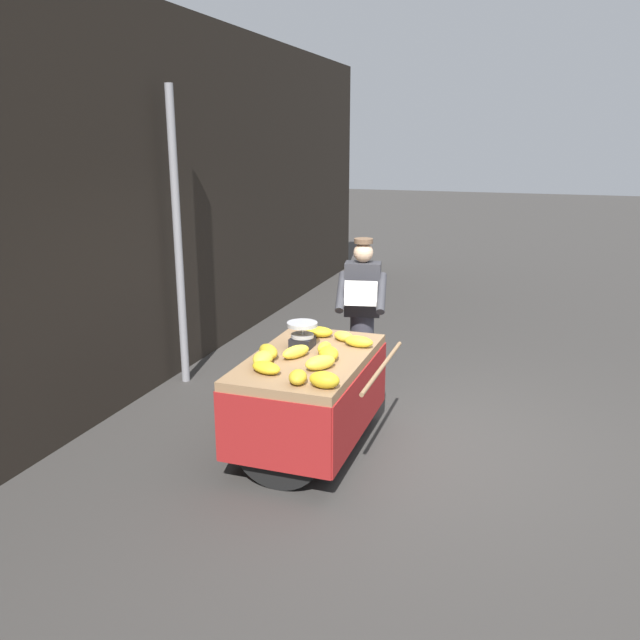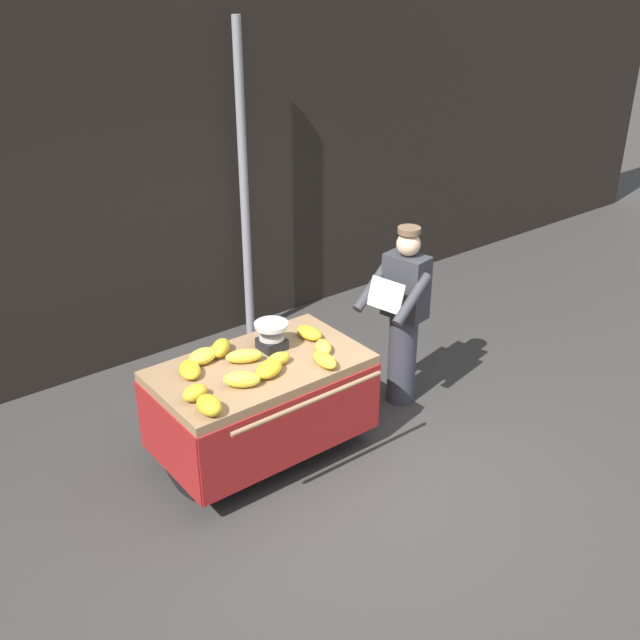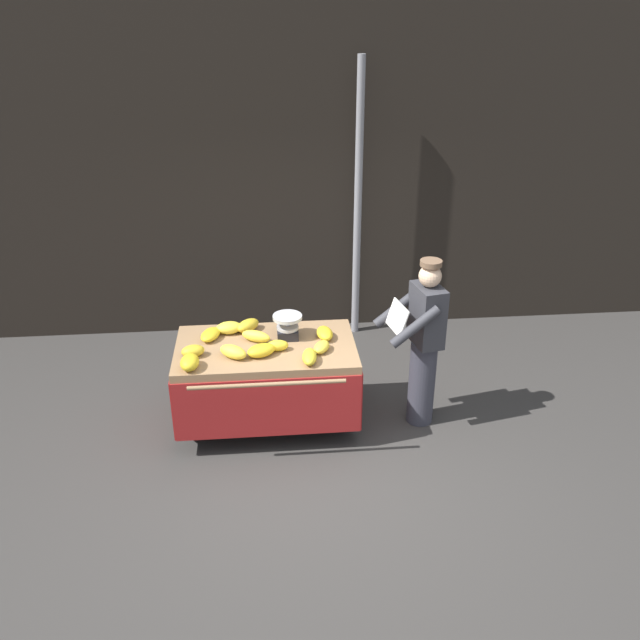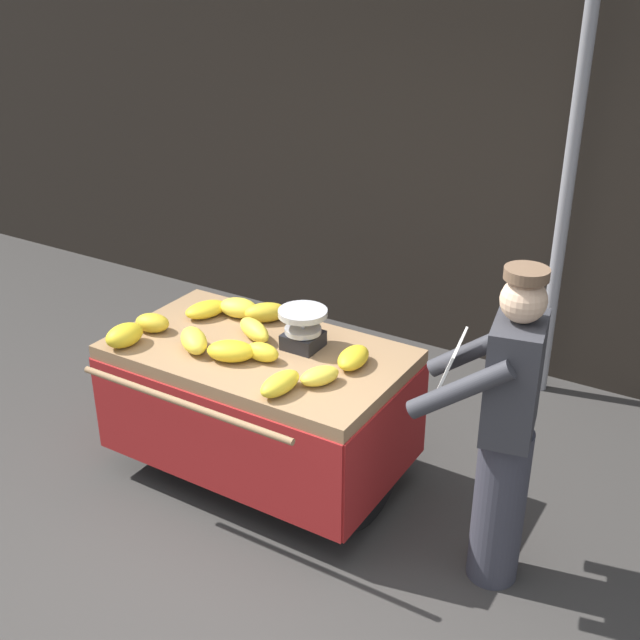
{
  "view_description": "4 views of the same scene",
  "coord_description": "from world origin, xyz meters",
  "px_view_note": "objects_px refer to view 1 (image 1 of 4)",
  "views": [
    {
      "loc": [
        -5.58,
        -1.08,
        2.73
      ],
      "look_at": [
        -0.38,
        0.7,
        1.19
      ],
      "focal_mm": 36.5,
      "sensor_mm": 36.0,
      "label": 1
    },
    {
      "loc": [
        -3.29,
        -3.63,
        3.87
      ],
      "look_at": [
        0.01,
        0.63,
        1.18
      ],
      "focal_mm": 42.36,
      "sensor_mm": 36.0,
      "label": 2
    },
    {
      "loc": [
        -0.49,
        -4.77,
        3.87
      ],
      "look_at": [
        0.01,
        0.65,
        1.19
      ],
      "focal_mm": 37.46,
      "sensor_mm": 36.0,
      "label": 3
    },
    {
      "loc": [
        1.92,
        -2.5,
        2.99
      ],
      "look_at": [
        -0.14,
        0.88,
        1.1
      ],
      "focal_mm": 44.73,
      "sensor_mm": 36.0,
      "label": 4
    }
  ],
  "objects_px": {
    "street_pole": "(178,241)",
    "banana_bunch_4": "(325,348)",
    "banana_bunch_3": "(298,377)",
    "banana_bunch_6": "(329,353)",
    "banana_bunch_2": "(266,368)",
    "banana_bunch_10": "(359,342)",
    "weighing_scale": "(302,335)",
    "banana_bunch_8": "(268,351)",
    "banana_bunch_1": "(263,358)",
    "banana_bunch_9": "(320,362)",
    "banana_bunch_0": "(344,336)",
    "vendor_person": "(362,316)",
    "banana_bunch_11": "(296,352)",
    "banana_bunch_7": "(324,380)",
    "banana_cart": "(309,382)",
    "banana_bunch_5": "(319,332)"
  },
  "relations": [
    {
      "from": "banana_bunch_1",
      "to": "street_pole",
      "type": "bearing_deg",
      "value": 48.17
    },
    {
      "from": "banana_bunch_5",
      "to": "vendor_person",
      "type": "distance_m",
      "value": 0.94
    },
    {
      "from": "banana_bunch_4",
      "to": "vendor_person",
      "type": "height_order",
      "value": "vendor_person"
    },
    {
      "from": "banana_bunch_4",
      "to": "banana_bunch_6",
      "type": "relative_size",
      "value": 0.75
    },
    {
      "from": "banana_bunch_7",
      "to": "vendor_person",
      "type": "xyz_separation_m",
      "value": [
        2.16,
        0.3,
        -0.08
      ]
    },
    {
      "from": "weighing_scale",
      "to": "banana_bunch_9",
      "type": "bearing_deg",
      "value": -145.71
    },
    {
      "from": "banana_bunch_9",
      "to": "banana_bunch_0",
      "type": "bearing_deg",
      "value": 3.04
    },
    {
      "from": "street_pole",
      "to": "banana_bunch_4",
      "type": "relative_size",
      "value": 16.3
    },
    {
      "from": "banana_bunch_9",
      "to": "vendor_person",
      "type": "bearing_deg",
      "value": 4.24
    },
    {
      "from": "banana_bunch_1",
      "to": "banana_bunch_4",
      "type": "relative_size",
      "value": 1.23
    },
    {
      "from": "banana_bunch_6",
      "to": "banana_bunch_0",
      "type": "bearing_deg",
      "value": 3.34
    },
    {
      "from": "banana_bunch_6",
      "to": "vendor_person",
      "type": "xyz_separation_m",
      "value": [
        1.53,
        0.12,
        -0.07
      ]
    },
    {
      "from": "banana_bunch_3",
      "to": "banana_bunch_6",
      "type": "distance_m",
      "value": 0.62
    },
    {
      "from": "banana_bunch_1",
      "to": "banana_bunch_8",
      "type": "height_order",
      "value": "banana_bunch_8"
    },
    {
      "from": "street_pole",
      "to": "banana_cart",
      "type": "relative_size",
      "value": 1.92
    },
    {
      "from": "street_pole",
      "to": "banana_bunch_3",
      "type": "bearing_deg",
      "value": -130.67
    },
    {
      "from": "banana_cart",
      "to": "banana_bunch_8",
      "type": "bearing_deg",
      "value": 117.17
    },
    {
      "from": "banana_bunch_0",
      "to": "banana_bunch_7",
      "type": "bearing_deg",
      "value": -170.14
    },
    {
      "from": "banana_bunch_11",
      "to": "banana_bunch_4",
      "type": "bearing_deg",
      "value": -45.1
    },
    {
      "from": "banana_bunch_10",
      "to": "banana_cart",
      "type": "bearing_deg",
      "value": 138.51
    },
    {
      "from": "banana_bunch_0",
      "to": "banana_bunch_7",
      "type": "distance_m",
      "value": 1.2
    },
    {
      "from": "banana_bunch_1",
      "to": "banana_bunch_11",
      "type": "xyz_separation_m",
      "value": [
        0.26,
        -0.2,
        -0.0
      ]
    },
    {
      "from": "banana_bunch_0",
      "to": "banana_bunch_1",
      "type": "distance_m",
      "value": 0.97
    },
    {
      "from": "banana_cart",
      "to": "banana_bunch_3",
      "type": "bearing_deg",
      "value": -167.54
    },
    {
      "from": "weighing_scale",
      "to": "banana_bunch_3",
      "type": "relative_size",
      "value": 1.33
    },
    {
      "from": "banana_bunch_1",
      "to": "banana_bunch_6",
      "type": "xyz_separation_m",
      "value": [
        0.31,
        -0.48,
        -0.0
      ]
    },
    {
      "from": "banana_bunch_8",
      "to": "banana_bunch_3",
      "type": "bearing_deg",
      "value": -136.92
    },
    {
      "from": "banana_bunch_8",
      "to": "banana_bunch_10",
      "type": "distance_m",
      "value": 0.86
    },
    {
      "from": "banana_bunch_2",
      "to": "banana_bunch_9",
      "type": "height_order",
      "value": "banana_bunch_9"
    },
    {
      "from": "banana_bunch_1",
      "to": "banana_bunch_8",
      "type": "distance_m",
      "value": 0.18
    },
    {
      "from": "street_pole",
      "to": "weighing_scale",
      "type": "relative_size",
      "value": 11.74
    },
    {
      "from": "banana_bunch_2",
      "to": "banana_bunch_4",
      "type": "bearing_deg",
      "value": -24.66
    },
    {
      "from": "banana_bunch_1",
      "to": "banana_bunch_7",
      "type": "xyz_separation_m",
      "value": [
        -0.32,
        -0.66,
        0.01
      ]
    },
    {
      "from": "banana_bunch_8",
      "to": "banana_bunch_10",
      "type": "xyz_separation_m",
      "value": [
        0.55,
        -0.66,
        -0.01
      ]
    },
    {
      "from": "banana_bunch_11",
      "to": "vendor_person",
      "type": "relative_size",
      "value": 0.17
    },
    {
      "from": "banana_bunch_2",
      "to": "banana_bunch_10",
      "type": "height_order",
      "value": "banana_bunch_10"
    },
    {
      "from": "street_pole",
      "to": "banana_bunch_9",
      "type": "height_order",
      "value": "street_pole"
    },
    {
      "from": "banana_bunch_1",
      "to": "banana_bunch_9",
      "type": "distance_m",
      "value": 0.5
    },
    {
      "from": "banana_bunch_7",
      "to": "banana_bunch_6",
      "type": "bearing_deg",
      "value": 15.41
    },
    {
      "from": "banana_cart",
      "to": "banana_bunch_10",
      "type": "distance_m",
      "value": 0.6
    },
    {
      "from": "banana_bunch_6",
      "to": "banana_bunch_8",
      "type": "bearing_deg",
      "value": 103.52
    },
    {
      "from": "banana_bunch_4",
      "to": "banana_bunch_11",
      "type": "height_order",
      "value": "banana_bunch_11"
    },
    {
      "from": "banana_bunch_2",
      "to": "banana_bunch_3",
      "type": "bearing_deg",
      "value": -113.0
    },
    {
      "from": "banana_bunch_2",
      "to": "banana_bunch_11",
      "type": "xyz_separation_m",
      "value": [
        0.43,
        -0.09,
        0.01
      ]
    },
    {
      "from": "street_pole",
      "to": "banana_bunch_3",
      "type": "relative_size",
      "value": 15.64
    },
    {
      "from": "banana_bunch_1",
      "to": "banana_bunch_11",
      "type": "distance_m",
      "value": 0.33
    },
    {
      "from": "street_pole",
      "to": "banana_bunch_10",
      "type": "height_order",
      "value": "street_pole"
    },
    {
      "from": "banana_bunch_0",
      "to": "banana_bunch_11",
      "type": "xyz_separation_m",
      "value": [
        -0.6,
        0.25,
        0.01
      ]
    },
    {
      "from": "banana_bunch_4",
      "to": "banana_bunch_8",
      "type": "bearing_deg",
      "value": 122.83
    },
    {
      "from": "banana_bunch_11",
      "to": "banana_bunch_3",
      "type": "bearing_deg",
      "value": -157.53
    }
  ]
}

